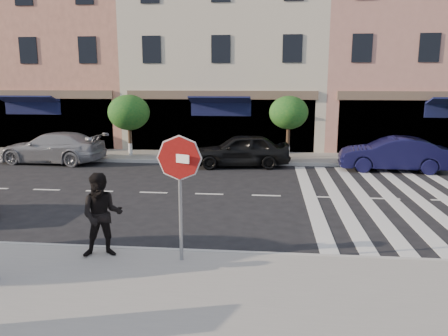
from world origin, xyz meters
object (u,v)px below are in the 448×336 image
stop_sign (180,171)px  car_far_right (393,154)px  car_far_mid (241,150)px  walker (102,215)px  car_far_left (53,148)px

stop_sign → car_far_right: size_ratio=0.60×
car_far_mid → car_far_right: 6.70m
stop_sign → walker: bearing=-158.1°
car_far_left → car_far_right: (15.77, -0.31, 0.01)m
walker → car_far_right: walker is taller
walker → car_far_right: bearing=34.9°
walker → car_far_mid: size_ratio=0.42×
walker → car_far_left: bearing=106.2°
car_far_right → walker: bearing=-35.6°
car_far_right → car_far_left: bearing=-87.0°
car_far_mid → walker: bearing=-18.9°
walker → car_far_mid: 11.34m
car_far_left → car_far_mid: (9.08, 0.00, 0.02)m
car_far_left → car_far_right: 15.77m
walker → car_far_mid: bearing=63.0°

